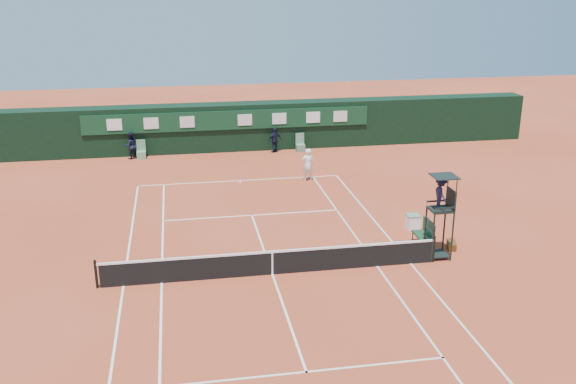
% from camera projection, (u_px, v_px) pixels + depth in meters
% --- Properties ---
extents(ground, '(90.00, 90.00, 0.00)m').
position_uv_depth(ground, '(272.00, 274.00, 24.22)').
color(ground, '#B6492B').
rests_on(ground, ground).
extents(court_lines, '(11.05, 23.85, 0.01)m').
position_uv_depth(court_lines, '(272.00, 274.00, 24.21)').
color(court_lines, silver).
rests_on(court_lines, ground).
extents(tennis_net, '(12.90, 0.10, 1.10)m').
position_uv_depth(tennis_net, '(272.00, 262.00, 24.05)').
color(tennis_net, black).
rests_on(tennis_net, ground).
extents(back_wall, '(40.00, 1.65, 3.00)m').
position_uv_depth(back_wall, '(228.00, 127.00, 41.22)').
color(back_wall, black).
rests_on(back_wall, ground).
extents(linesman_chair_left, '(0.55, 0.50, 1.15)m').
position_uv_depth(linesman_chair_left, '(141.00, 153.00, 39.52)').
color(linesman_chair_left, '#5F9167').
rests_on(linesman_chair_left, ground).
extents(linesman_chair_right, '(0.55, 0.50, 1.15)m').
position_uv_depth(linesman_chair_right, '(300.00, 146.00, 41.17)').
color(linesman_chair_right, '#54815F').
rests_on(linesman_chair_right, ground).
extents(umpire_chair, '(0.96, 0.95, 3.42)m').
position_uv_depth(umpire_chair, '(441.00, 199.00, 24.91)').
color(umpire_chair, black).
rests_on(umpire_chair, ground).
extents(player_bench, '(0.56, 1.20, 1.10)m').
position_uv_depth(player_bench, '(425.00, 232.00, 26.63)').
color(player_bench, '#183C23').
rests_on(player_bench, ground).
extents(tennis_bag, '(0.56, 0.83, 0.29)m').
position_uv_depth(tennis_bag, '(452.00, 245.00, 26.51)').
color(tennis_bag, black).
rests_on(tennis_bag, ground).
extents(cooler, '(0.57, 0.57, 0.65)m').
position_uv_depth(cooler, '(413.00, 221.00, 28.54)').
color(cooler, white).
rests_on(cooler, ground).
extents(tennis_ball, '(0.06, 0.06, 0.06)m').
position_uv_depth(tennis_ball, '(319.00, 201.00, 32.09)').
color(tennis_ball, '#A8C72E').
rests_on(tennis_ball, ground).
extents(player, '(0.69, 0.48, 1.80)m').
position_uv_depth(player, '(308.00, 165.00, 35.08)').
color(player, white).
rests_on(player, ground).
extents(ball_kid_left, '(0.99, 0.89, 1.67)m').
position_uv_depth(ball_kid_left, '(131.00, 146.00, 39.30)').
color(ball_kid_left, black).
rests_on(ball_kid_left, ground).
extents(ball_kid_right, '(1.02, 0.76, 1.61)m').
position_uv_depth(ball_kid_right, '(275.00, 140.00, 40.75)').
color(ball_kid_right, black).
rests_on(ball_kid_right, ground).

